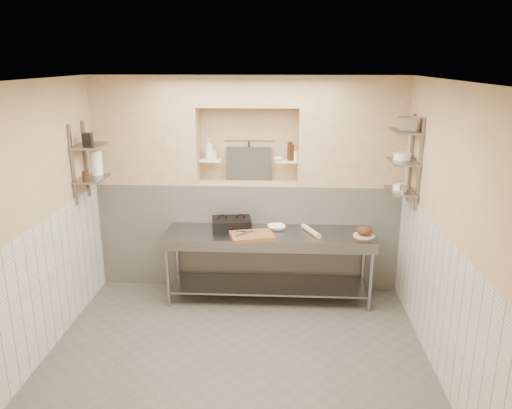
# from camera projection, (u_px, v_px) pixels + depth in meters

# --- Properties ---
(floor) EXTENTS (4.00, 3.90, 0.10)m
(floor) POSITION_uv_depth(u_px,v_px,m) (238.00, 352.00, 5.36)
(floor) COLOR #4D4945
(floor) RESTS_ON ground
(ceiling) EXTENTS (4.00, 3.90, 0.10)m
(ceiling) POSITION_uv_depth(u_px,v_px,m) (235.00, 74.00, 4.55)
(ceiling) COLOR silver
(ceiling) RESTS_ON ground
(wall_left) EXTENTS (0.10, 3.90, 2.80)m
(wall_left) POSITION_uv_depth(u_px,v_px,m) (36.00, 221.00, 5.07)
(wall_left) COLOR tan
(wall_left) RESTS_ON ground
(wall_right) EXTENTS (0.10, 3.90, 2.80)m
(wall_right) POSITION_uv_depth(u_px,v_px,m) (446.00, 228.00, 4.85)
(wall_right) COLOR tan
(wall_right) RESTS_ON ground
(wall_back) EXTENTS (4.00, 0.10, 2.80)m
(wall_back) POSITION_uv_depth(u_px,v_px,m) (250.00, 179.00, 6.88)
(wall_back) COLOR tan
(wall_back) RESTS_ON ground
(wall_front) EXTENTS (4.00, 0.10, 2.80)m
(wall_front) POSITION_uv_depth(u_px,v_px,m) (206.00, 329.00, 3.04)
(wall_front) COLOR tan
(wall_front) RESTS_ON ground
(backwall_lower) EXTENTS (4.00, 0.40, 1.40)m
(backwall_lower) POSITION_uv_depth(u_px,v_px,m) (249.00, 233.00, 6.83)
(backwall_lower) COLOR silver
(backwall_lower) RESTS_ON floor
(alcove_sill) EXTENTS (1.30, 0.40, 0.02)m
(alcove_sill) POSITION_uv_depth(u_px,v_px,m) (248.00, 182.00, 6.63)
(alcove_sill) COLOR tan
(alcove_sill) RESTS_ON backwall_lower
(backwall_pillar_left) EXTENTS (1.35, 0.40, 1.40)m
(backwall_pillar_left) POSITION_uv_depth(u_px,v_px,m) (147.00, 130.00, 6.51)
(backwall_pillar_left) COLOR tan
(backwall_pillar_left) RESTS_ON backwall_lower
(backwall_pillar_right) EXTENTS (1.35, 0.40, 1.40)m
(backwall_pillar_right) POSITION_uv_depth(u_px,v_px,m) (351.00, 131.00, 6.37)
(backwall_pillar_right) COLOR tan
(backwall_pillar_right) RESTS_ON backwall_lower
(backwall_header) EXTENTS (1.30, 0.40, 0.40)m
(backwall_header) POSITION_uv_depth(u_px,v_px,m) (248.00, 91.00, 6.30)
(backwall_header) COLOR tan
(backwall_header) RESTS_ON backwall_lower
(wainscot_left) EXTENTS (0.02, 3.90, 1.40)m
(wainscot_left) POSITION_uv_depth(u_px,v_px,m) (49.00, 284.00, 5.26)
(wainscot_left) COLOR silver
(wainscot_left) RESTS_ON floor
(wainscot_right) EXTENTS (0.02, 3.90, 1.40)m
(wainscot_right) POSITION_uv_depth(u_px,v_px,m) (433.00, 293.00, 5.05)
(wainscot_right) COLOR silver
(wainscot_right) RESTS_ON floor
(alcove_shelf_left) EXTENTS (0.28, 0.16, 0.02)m
(alcove_shelf_left) POSITION_uv_depth(u_px,v_px,m) (211.00, 160.00, 6.58)
(alcove_shelf_left) COLOR white
(alcove_shelf_left) RESTS_ON backwall_lower
(alcove_shelf_right) EXTENTS (0.28, 0.16, 0.02)m
(alcove_shelf_right) POSITION_uv_depth(u_px,v_px,m) (286.00, 161.00, 6.53)
(alcove_shelf_right) COLOR white
(alcove_shelf_right) RESTS_ON backwall_lower
(utensil_rail) EXTENTS (0.70, 0.02, 0.02)m
(utensil_rail) POSITION_uv_depth(u_px,v_px,m) (249.00, 140.00, 6.65)
(utensil_rail) COLOR gray
(utensil_rail) RESTS_ON wall_back
(hanging_steel) EXTENTS (0.02, 0.02, 0.30)m
(hanging_steel) POSITION_uv_depth(u_px,v_px,m) (249.00, 153.00, 6.67)
(hanging_steel) COLOR black
(hanging_steel) RESTS_ON utensil_rail
(splash_panel) EXTENTS (0.60, 0.08, 0.45)m
(splash_panel) POSITION_uv_depth(u_px,v_px,m) (249.00, 164.00, 6.67)
(splash_panel) COLOR #383330
(splash_panel) RESTS_ON alcove_sill
(shelf_rail_left_a) EXTENTS (0.03, 0.03, 0.95)m
(shelf_rail_left_a) POSITION_uv_depth(u_px,v_px,m) (86.00, 159.00, 6.15)
(shelf_rail_left_a) COLOR slate
(shelf_rail_left_a) RESTS_ON wall_left
(shelf_rail_left_b) EXTENTS (0.03, 0.03, 0.95)m
(shelf_rail_left_b) POSITION_uv_depth(u_px,v_px,m) (73.00, 166.00, 5.76)
(shelf_rail_left_b) COLOR slate
(shelf_rail_left_b) RESTS_ON wall_left
(wall_shelf_left_lower) EXTENTS (0.30, 0.50, 0.02)m
(wall_shelf_left_lower) POSITION_uv_depth(u_px,v_px,m) (92.00, 179.00, 6.01)
(wall_shelf_left_lower) COLOR slate
(wall_shelf_left_lower) RESTS_ON wall_left
(wall_shelf_left_upper) EXTENTS (0.30, 0.50, 0.03)m
(wall_shelf_left_upper) POSITION_uv_depth(u_px,v_px,m) (89.00, 146.00, 5.89)
(wall_shelf_left_upper) COLOR slate
(wall_shelf_left_upper) RESTS_ON wall_left
(shelf_rail_right_a) EXTENTS (0.03, 0.03, 1.05)m
(shelf_rail_right_a) POSITION_uv_depth(u_px,v_px,m) (411.00, 158.00, 5.93)
(shelf_rail_right_a) COLOR slate
(shelf_rail_right_a) RESTS_ON wall_right
(shelf_rail_right_b) EXTENTS (0.03, 0.03, 1.05)m
(shelf_rail_right_b) POSITION_uv_depth(u_px,v_px,m) (420.00, 165.00, 5.54)
(shelf_rail_right_b) COLOR slate
(shelf_rail_right_b) RESTS_ON wall_right
(wall_shelf_right_lower) EXTENTS (0.30, 0.50, 0.02)m
(wall_shelf_right_lower) POSITION_uv_depth(u_px,v_px,m) (401.00, 191.00, 5.84)
(wall_shelf_right_lower) COLOR slate
(wall_shelf_right_lower) RESTS_ON wall_right
(wall_shelf_right_mid) EXTENTS (0.30, 0.50, 0.02)m
(wall_shelf_right_mid) POSITION_uv_depth(u_px,v_px,m) (403.00, 161.00, 5.74)
(wall_shelf_right_mid) COLOR slate
(wall_shelf_right_mid) RESTS_ON wall_right
(wall_shelf_right_upper) EXTENTS (0.30, 0.50, 0.03)m
(wall_shelf_right_upper) POSITION_uv_depth(u_px,v_px,m) (406.00, 131.00, 5.65)
(wall_shelf_right_upper) COLOR slate
(wall_shelf_right_upper) RESTS_ON wall_right
(prep_table) EXTENTS (2.60, 0.70, 0.90)m
(prep_table) POSITION_uv_depth(u_px,v_px,m) (269.00, 252.00, 6.29)
(prep_table) COLOR gray
(prep_table) RESTS_ON floor
(panini_press) EXTENTS (0.53, 0.42, 0.13)m
(panini_press) POSITION_uv_depth(u_px,v_px,m) (232.00, 224.00, 6.36)
(panini_press) COLOR black
(panini_press) RESTS_ON prep_table
(cutting_board) EXTENTS (0.59, 0.48, 0.05)m
(cutting_board) POSITION_uv_depth(u_px,v_px,m) (252.00, 236.00, 6.05)
(cutting_board) COLOR brown
(cutting_board) RESTS_ON prep_table
(knife_blade) EXTENTS (0.25, 0.05, 0.01)m
(knife_blade) POSITION_uv_depth(u_px,v_px,m) (246.00, 232.00, 6.12)
(knife_blade) COLOR gray
(knife_blade) RESTS_ON cutting_board
(tongs) EXTENTS (0.20, 0.21, 0.02)m
(tongs) POSITION_uv_depth(u_px,v_px,m) (244.00, 233.00, 6.04)
(tongs) COLOR gray
(tongs) RESTS_ON cutting_board
(mixing_bowl) EXTENTS (0.26, 0.26, 0.06)m
(mixing_bowl) POSITION_uv_depth(u_px,v_px,m) (276.00, 227.00, 6.34)
(mixing_bowl) COLOR white
(mixing_bowl) RESTS_ON prep_table
(rolling_pin) EXTENTS (0.23, 0.42, 0.07)m
(rolling_pin) POSITION_uv_depth(u_px,v_px,m) (311.00, 231.00, 6.19)
(rolling_pin) COLOR #D4B390
(rolling_pin) RESTS_ON prep_table
(bread_board) EXTENTS (0.27, 0.27, 0.02)m
(bread_board) POSITION_uv_depth(u_px,v_px,m) (364.00, 236.00, 6.10)
(bread_board) COLOR #D4B390
(bread_board) RESTS_ON prep_table
(bread_loaf) EXTENTS (0.19, 0.19, 0.11)m
(bread_loaf) POSITION_uv_depth(u_px,v_px,m) (364.00, 231.00, 6.09)
(bread_loaf) COLOR #4C2D19
(bread_loaf) RESTS_ON bread_board
(bottle_soap) EXTENTS (0.14, 0.14, 0.27)m
(bottle_soap) POSITION_uv_depth(u_px,v_px,m) (209.00, 149.00, 6.53)
(bottle_soap) COLOR white
(bottle_soap) RESTS_ON alcove_shelf_left
(jar_alcove) EXTENTS (0.09, 0.09, 0.13)m
(jar_alcove) POSITION_uv_depth(u_px,v_px,m) (214.00, 154.00, 6.59)
(jar_alcove) COLOR tan
(jar_alcove) RESTS_ON alcove_shelf_left
(bowl_alcove) EXTENTS (0.15, 0.15, 0.04)m
(bowl_alcove) POSITION_uv_depth(u_px,v_px,m) (278.00, 159.00, 6.49)
(bowl_alcove) COLOR white
(bowl_alcove) RESTS_ON alcove_shelf_right
(condiment_a) EXTENTS (0.06, 0.06, 0.21)m
(condiment_a) POSITION_uv_depth(u_px,v_px,m) (292.00, 152.00, 6.48)
(condiment_a) COLOR #341B0D
(condiment_a) RESTS_ON alcove_shelf_right
(condiment_b) EXTENTS (0.06, 0.06, 0.25)m
(condiment_b) POSITION_uv_depth(u_px,v_px,m) (290.00, 151.00, 6.47)
(condiment_b) COLOR #341B0D
(condiment_b) RESTS_ON alcove_shelf_right
(condiment_c) EXTENTS (0.07, 0.07, 0.12)m
(condiment_c) POSITION_uv_depth(u_px,v_px,m) (296.00, 156.00, 6.51)
(condiment_c) COLOR white
(condiment_c) RESTS_ON alcove_shelf_right
(jug_left) EXTENTS (0.15, 0.15, 0.29)m
(jug_left) POSITION_uv_depth(u_px,v_px,m) (96.00, 163.00, 6.13)
(jug_left) COLOR white
(jug_left) RESTS_ON wall_shelf_left_lower
(jar_left) EXTENTS (0.08, 0.08, 0.12)m
(jar_left) POSITION_uv_depth(u_px,v_px,m) (86.00, 176.00, 5.80)
(jar_left) COLOR #341B0D
(jar_left) RESTS_ON wall_shelf_left_lower
(box_left_upper) EXTENTS (0.11, 0.11, 0.14)m
(box_left_upper) POSITION_uv_depth(u_px,v_px,m) (88.00, 139.00, 5.85)
(box_left_upper) COLOR black
(box_left_upper) RESTS_ON wall_shelf_left_upper
(bowl_right) EXTENTS (0.18, 0.18, 0.05)m
(bowl_right) POSITION_uv_depth(u_px,v_px,m) (401.00, 187.00, 5.85)
(bowl_right) COLOR white
(bowl_right) RESTS_ON wall_shelf_right_lower
(canister_right) EXTENTS (0.09, 0.09, 0.09)m
(canister_right) POSITION_uv_depth(u_px,v_px,m) (404.00, 189.00, 5.69)
(canister_right) COLOR gray
(canister_right) RESTS_ON wall_shelf_right_lower
(bowl_right_mid) EXTENTS (0.20, 0.20, 0.07)m
(bowl_right_mid) POSITION_uv_depth(u_px,v_px,m) (402.00, 156.00, 5.79)
(bowl_right_mid) COLOR white
(bowl_right_mid) RESTS_ON wall_shelf_right_mid
(basket_right) EXTENTS (0.24, 0.27, 0.15)m
(basket_right) POSITION_uv_depth(u_px,v_px,m) (407.00, 124.00, 5.59)
(basket_right) COLOR gray
(basket_right) RESTS_ON wall_shelf_right_upper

